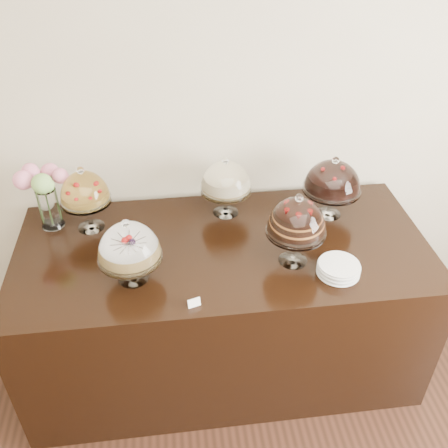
{
  "coord_description": "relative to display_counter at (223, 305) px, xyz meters",
  "views": [
    {
      "loc": [
        -0.37,
        0.4,
        2.57
      ],
      "look_at": [
        -0.12,
        2.4,
        1.08
      ],
      "focal_mm": 40.0,
      "sensor_mm": 36.0,
      "label": 1
    }
  ],
  "objects": [
    {
      "name": "price_card_left",
      "position": [
        -0.19,
        -0.42,
        0.47
      ],
      "size": [
        0.06,
        0.03,
        0.04
      ],
      "primitive_type": "cube",
      "rotation": [
        -0.21,
        0.0,
        0.29
      ],
      "color": "white",
      "rests_on": "display_counter"
    },
    {
      "name": "cake_stand_dark_choco",
      "position": [
        0.64,
        0.22,
        0.68
      ],
      "size": [
        0.33,
        0.33,
        0.37
      ],
      "color": "white",
      "rests_on": "display_counter"
    },
    {
      "name": "wall_back",
      "position": [
        0.12,
        0.55,
        1.05
      ],
      "size": [
        5.0,
        0.04,
        3.0
      ],
      "primitive_type": "cube",
      "color": "beige",
      "rests_on": "ground"
    },
    {
      "name": "flower_vase",
      "position": [
        -0.92,
        0.29,
        0.7
      ],
      "size": [
        0.27,
        0.26,
        0.39
      ],
      "color": "white",
      "rests_on": "display_counter"
    },
    {
      "name": "cake_stand_choco_layer",
      "position": [
        0.34,
        -0.16,
        0.71
      ],
      "size": [
        0.3,
        0.3,
        0.4
      ],
      "color": "white",
      "rests_on": "display_counter"
    },
    {
      "name": "cake_stand_fruit_tart",
      "position": [
        -0.71,
        0.26,
        0.69
      ],
      "size": [
        0.27,
        0.27,
        0.38
      ],
      "color": "white",
      "rests_on": "display_counter"
    },
    {
      "name": "cake_stand_cheesecake",
      "position": [
        0.06,
        0.31,
        0.67
      ],
      "size": [
        0.29,
        0.29,
        0.36
      ],
      "color": "white",
      "rests_on": "display_counter"
    },
    {
      "name": "cake_stand_sugar_sponge",
      "position": [
        -0.47,
        -0.2,
        0.66
      ],
      "size": [
        0.31,
        0.31,
        0.35
      ],
      "color": "white",
      "rests_on": "display_counter"
    },
    {
      "name": "plate_stack",
      "position": [
        0.54,
        -0.29,
        0.48
      ],
      "size": [
        0.21,
        0.21,
        0.06
      ],
      "color": "silver",
      "rests_on": "display_counter"
    },
    {
      "name": "display_counter",
      "position": [
        0.0,
        0.0,
        0.0
      ],
      "size": [
        2.2,
        1.0,
        0.9
      ],
      "primitive_type": "cube",
      "color": "black",
      "rests_on": "ground"
    }
  ]
}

